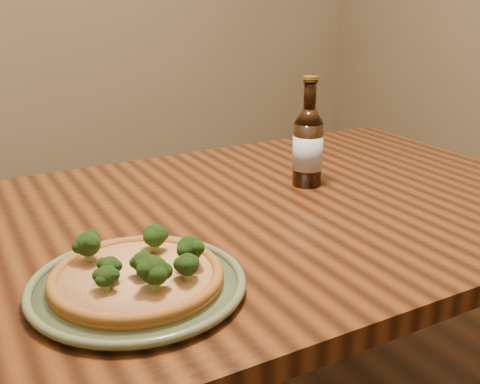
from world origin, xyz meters
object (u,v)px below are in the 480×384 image
table (213,258)px  beer_bottle (308,146)px  pizza (138,274)px  plate (137,285)px

table → beer_bottle: 0.34m
beer_bottle → table: bearing=-144.3°
table → pizza: bearing=-137.2°
pizza → beer_bottle: beer_bottle is taller
table → beer_bottle: size_ratio=6.40×
plate → pizza: (0.00, -0.00, 0.02)m
plate → pizza: bearing=-5.6°
table → beer_bottle: (0.28, 0.07, 0.19)m
table → plate: plate is taller
plate → beer_bottle: 0.58m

